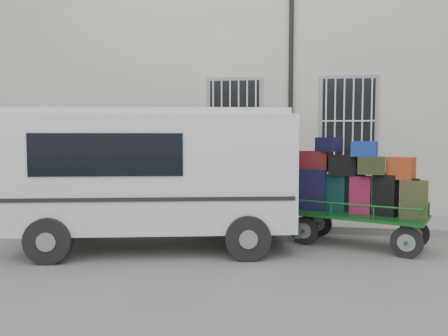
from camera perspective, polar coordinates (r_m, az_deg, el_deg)
ground at (r=7.96m, az=1.78°, el=-10.34°), size 80.00×80.00×0.00m
building at (r=13.23m, az=4.39°, el=8.45°), size 24.00×5.15×6.00m
sidewalk at (r=10.08m, az=3.13°, el=-6.85°), size 24.00×1.70×0.15m
luggage_cart at (r=8.27m, az=16.84°, el=-2.95°), size 2.68×1.87×1.98m
van at (r=7.91m, az=-9.05°, el=-0.16°), size 5.15×2.93×2.45m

